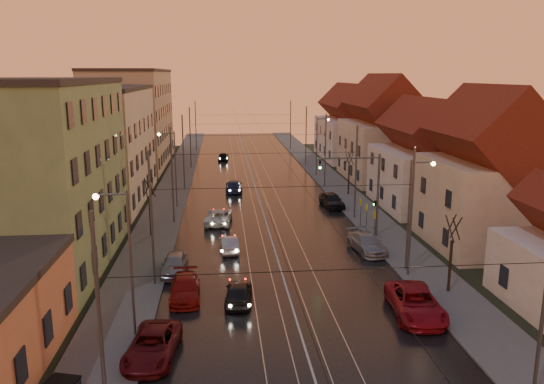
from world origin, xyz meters
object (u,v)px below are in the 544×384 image
object	(u,v)px
parked_left_3	(175,264)
parked_right_0	(415,303)
street_lamp_2	(172,162)
driving_car_4	(223,156)
driving_car_0	(239,292)
parked_left_2	(185,288)
driving_car_2	(219,216)
driving_car_3	(234,186)
driving_car_1	(229,244)
parked_right_2	(332,200)
street_lamp_1	(414,204)
street_lamp_3	(319,141)
traffic_light_mast	(367,185)
parked_left_1	(152,345)
parked_right_1	(367,243)
street_lamp_0	(124,250)

from	to	relation	value
parked_left_3	parked_right_0	distance (m)	16.45
street_lamp_2	driving_car_4	world-z (taller)	street_lamp_2
driving_car_0	parked_left_2	xyz separation A→B (m)	(-3.31, 0.95, -0.01)
driving_car_2	driving_car_3	size ratio (longest dim) A/B	1.04
driving_car_1	parked_right_0	xyz separation A→B (m)	(10.53, -12.38, 0.17)
driving_car_1	parked_right_2	xyz separation A→B (m)	(10.96, 13.22, 0.15)
parked_left_3	parked_right_2	bearing A→B (deg)	51.96
parked_right_2	street_lamp_1	bearing A→B (deg)	-91.41
street_lamp_3	parked_right_0	size ratio (longest dim) A/B	1.41
parked_left_3	parked_left_2	bearing A→B (deg)	-75.11
driving_car_0	driving_car_3	bearing A→B (deg)	-85.91
driving_car_4	parked_left_2	xyz separation A→B (m)	(-2.69, -53.77, -0.02)
parked_right_2	parked_right_0	bearing A→B (deg)	-97.73
street_lamp_3	parked_left_2	world-z (taller)	street_lamp_3
street_lamp_1	parked_left_3	bearing A→B (deg)	176.35
street_lamp_3	driving_car_4	world-z (taller)	street_lamp_3
parked_right_2	driving_car_0	bearing A→B (deg)	-121.46
driving_car_0	parked_right_0	size ratio (longest dim) A/B	0.70
driving_car_0	parked_left_3	distance (m)	6.79
traffic_light_mast	driving_car_1	distance (m)	12.53
parked_left_1	parked_right_0	xyz separation A→B (m)	(14.52, 3.34, 0.11)
street_lamp_1	driving_car_4	distance (m)	52.30
parked_right_1	parked_left_3	bearing A→B (deg)	-174.65
parked_left_2	traffic_light_mast	bearing A→B (deg)	35.70
street_lamp_2	driving_car_3	size ratio (longest dim) A/B	1.66
driving_car_4	driving_car_1	bearing A→B (deg)	93.22
street_lamp_2	driving_car_4	xyz separation A→B (m)	(5.32, 30.51, -4.20)
parked_left_3	driving_car_3	bearing A→B (deg)	81.59
driving_car_1	parked_right_2	world-z (taller)	parked_right_2
driving_car_0	parked_left_2	world-z (taller)	driving_car_0
parked_right_1	parked_right_0	bearing A→B (deg)	-98.79
parked_right_0	street_lamp_0	bearing A→B (deg)	-171.37
parked_left_1	parked_left_3	size ratio (longest dim) A/B	1.17
street_lamp_2	parked_right_0	size ratio (longest dim) A/B	1.41
parked_right_1	driving_car_4	bearing A→B (deg)	95.92
parked_left_1	parked_right_2	world-z (taller)	parked_right_2
driving_car_1	parked_right_1	size ratio (longest dim) A/B	0.77
traffic_light_mast	parked_right_1	xyz separation A→B (m)	(-0.81, -3.61, -3.89)
driving_car_2	parked_right_2	distance (m)	12.86
parked_right_1	street_lamp_2	bearing A→B (deg)	128.76
driving_car_1	parked_right_0	bearing A→B (deg)	125.84
street_lamp_0	parked_right_1	distance (m)	20.89
street_lamp_0	traffic_light_mast	world-z (taller)	street_lamp_0
driving_car_2	street_lamp_3	bearing A→B (deg)	-116.07
parked_left_2	street_lamp_2	bearing A→B (deg)	94.27
street_lamp_1	traffic_light_mast	world-z (taller)	street_lamp_1
street_lamp_0	driving_car_4	xyz separation A→B (m)	(5.32, 58.51, -4.20)
parked_left_2	parked_right_1	world-z (taller)	parked_right_1
driving_car_3	parked_left_3	size ratio (longest dim) A/B	1.16
parked_left_1	driving_car_1	bearing A→B (deg)	82.21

